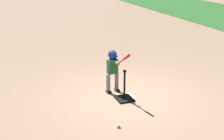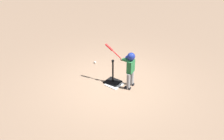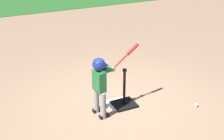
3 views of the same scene
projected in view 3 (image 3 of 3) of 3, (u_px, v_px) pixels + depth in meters
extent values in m
plane|color=#93755B|center=(118.00, 104.00, 6.05)|extent=(90.00, 90.00, 0.00)
cube|color=white|center=(118.00, 104.00, 6.02)|extent=(0.47, 0.47, 0.02)
cube|color=black|center=(124.00, 104.00, 6.00)|extent=(0.44, 0.40, 0.04)
cylinder|color=black|center=(124.00, 88.00, 5.85)|extent=(0.05, 0.05, 0.68)
cylinder|color=black|center=(125.00, 70.00, 5.70)|extent=(0.08, 0.08, 0.05)
cylinder|color=gray|center=(96.00, 100.00, 5.69)|extent=(0.12, 0.12, 0.51)
cube|color=black|center=(97.00, 110.00, 5.80)|extent=(0.19, 0.11, 0.06)
cylinder|color=gray|center=(103.00, 106.00, 5.51)|extent=(0.12, 0.12, 0.51)
cube|color=black|center=(104.00, 116.00, 5.61)|extent=(0.19, 0.11, 0.06)
cube|color=#236B38|center=(99.00, 81.00, 5.41)|extent=(0.18, 0.28, 0.38)
sphere|color=#936B4C|center=(99.00, 65.00, 5.29)|extent=(0.19, 0.19, 0.19)
sphere|color=navy|center=(99.00, 64.00, 5.28)|extent=(0.23, 0.23, 0.23)
cube|color=navy|center=(104.00, 65.00, 5.34)|extent=(0.14, 0.18, 0.01)
cylinder|color=#236B38|center=(105.00, 69.00, 5.44)|extent=(0.31, 0.13, 0.11)
cylinder|color=#236B38|center=(107.00, 71.00, 5.38)|extent=(0.31, 0.19, 0.11)
sphere|color=#936B4C|center=(113.00, 69.00, 5.49)|extent=(0.10, 0.10, 0.10)
cylinder|color=red|center=(125.00, 57.00, 5.54)|extent=(0.54, 0.10, 0.37)
cylinder|color=red|center=(133.00, 49.00, 5.57)|extent=(0.26, 0.09, 0.20)
cylinder|color=black|center=(112.00, 70.00, 5.48)|extent=(0.04, 0.05, 0.05)
sphere|color=white|center=(196.00, 105.00, 5.95)|extent=(0.07, 0.07, 0.07)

